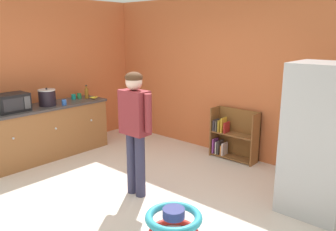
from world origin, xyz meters
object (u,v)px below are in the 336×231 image
crock_pot (47,97)px  kitchen_counter (47,131)px  microwave (11,103)px  teal_cup (74,97)px  standing_person (135,123)px  green_cup (79,96)px  blue_cup (64,102)px  baby_walker (174,223)px  refrigerator (319,140)px  amber_bottle (87,93)px  bookshelf (232,137)px  banana_bunch (94,97)px

crock_pot → kitchen_counter: bearing=-130.1°
microwave → kitchen_counter: bearing=92.0°
kitchen_counter → teal_cup: size_ratio=22.71×
standing_person → crock_pot: standing_person is taller
kitchen_counter → green_cup: (-0.10, 0.76, 0.50)m
crock_pot → green_cup: crock_pot is taller
crock_pot → blue_cup: crock_pot is taller
microwave → standing_person: bearing=15.0°
baby_walker → refrigerator: bearing=59.2°
kitchen_counter → amber_bottle: amber_bottle is taller
kitchen_counter → amber_bottle: size_ratio=8.77×
kitchen_counter → bookshelf: 3.18m
crock_pot → amber_bottle: bearing=92.6°
kitchen_counter → amber_bottle: bearing=89.9°
refrigerator → teal_cup: (-4.19, -0.50, 0.06)m
standing_person → amber_bottle: bearing=159.2°
kitchen_counter → crock_pot: (0.04, 0.05, 0.59)m
amber_bottle → baby_walker: bearing=-21.3°
refrigerator → bookshelf: 1.96m
teal_cup → blue_cup: size_ratio=1.00×
baby_walker → green_cup: size_ratio=6.36×
kitchen_counter → green_cup: 0.91m
baby_walker → amber_bottle: bearing=158.7°
green_cup → standing_person: bearing=-17.8°
banana_bunch → green_cup: bearing=-150.1°
baby_walker → blue_cup: 3.13m
microwave → green_cup: size_ratio=5.05×
refrigerator → bookshelf: refrigerator is taller
refrigerator → amber_bottle: (-4.09, -0.29, 0.11)m
standing_person → baby_walker: (1.00, -0.41, -0.83)m
banana_bunch → amber_bottle: 0.19m
microwave → teal_cup: 1.20m
kitchen_counter → baby_walker: (3.18, -0.38, -0.29)m
kitchen_counter → crock_pot: size_ratio=7.15×
crock_pot → banana_bunch: (0.13, 0.87, -0.11)m
amber_bottle → teal_cup: amber_bottle is taller
kitchen_counter → blue_cup: (0.22, 0.25, 0.50)m
kitchen_counter → banana_bunch: bearing=79.8°
banana_bunch → refrigerator: bearing=3.4°
microwave → banana_bunch: (0.15, 1.46, -0.11)m
banana_bunch → green_cup: green_cup is taller
banana_bunch → teal_cup: bearing=-134.6°
standing_person → green_cup: bearing=162.2°
baby_walker → green_cup: green_cup is taller
bookshelf → baby_walker: size_ratio=1.41×
bookshelf → amber_bottle: bearing=-154.0°
refrigerator → baby_walker: (-0.91, -1.52, -0.73)m
blue_cup → crock_pot: bearing=-132.2°
amber_bottle → blue_cup: 0.65m
crock_pot → refrigerator: bearing=15.2°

